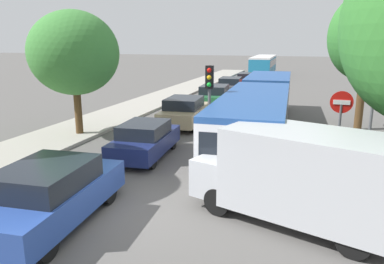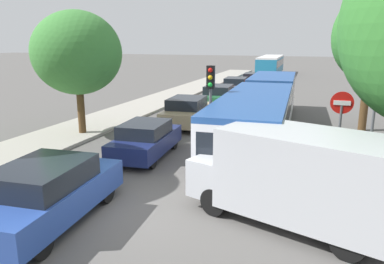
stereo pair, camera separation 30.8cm
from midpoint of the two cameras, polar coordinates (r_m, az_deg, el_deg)
name	(u,v)px [view 1 (the left image)]	position (r m, az deg, el deg)	size (l,w,h in m)	color
ground_plane	(133,215)	(9.96, -9.81, -12.40)	(200.00, 200.00, 0.00)	#565451
kerb_strip_left	(171,94)	(30.82, -3.45, 5.81)	(3.20, 51.18, 0.14)	#9E998E
articulated_bus	(261,106)	(17.69, 10.02, 3.87)	(3.17, 16.04, 2.37)	silver
city_bus_rear	(264,64)	(49.53, 10.67, 10.15)	(2.75, 11.04, 2.36)	teal
queued_car_blue	(50,194)	(9.74, -21.69, -8.81)	(2.18, 4.54, 1.54)	#284799
queued_car_navy	(145,140)	(14.33, -7.78, -1.16)	(1.92, 4.01, 1.36)	navy
queued_car_tan	(184,111)	(19.48, -1.62, 3.15)	(2.11, 4.39, 1.49)	tan
queued_car_green	(214,96)	(24.93, 3.08, 5.48)	(2.08, 4.34, 1.47)	#236638
queued_car_graphite	(231,86)	(30.50, 5.61, 6.94)	(2.04, 4.26, 1.44)	#47474C
queued_car_red	(247,80)	(35.65, 8.10, 7.81)	(1.95, 4.07, 1.38)	#B21E19
white_van	(303,175)	(9.33, 15.66, -6.29)	(5.36, 3.46, 2.31)	#B7BABF
traffic_light	(209,89)	(14.86, 2.07, 6.61)	(0.35, 0.38, 3.40)	#56595E
no_entry_sign	(340,121)	(12.72, 20.96, 1.63)	(0.70, 0.08, 2.82)	#56595E
direction_sign_post	(374,93)	(14.62, 25.45, 5.38)	(0.12, 1.40, 3.60)	#56595E
tree_left_mid	(74,55)	(17.83, -18.04, 11.06)	(3.99, 3.99, 5.67)	#51381E
tree_right_mid	(367,37)	(19.94, 24.74, 13.02)	(3.61, 3.61, 6.63)	#51381E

